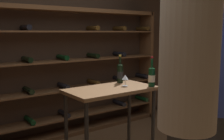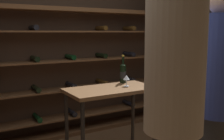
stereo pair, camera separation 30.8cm
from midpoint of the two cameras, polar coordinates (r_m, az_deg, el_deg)
back_wall at (r=4.36m, az=-8.07°, el=5.71°), size 5.69×0.10×2.87m
wine_rack at (r=4.33m, az=-3.28°, el=-0.34°), size 2.99×0.32×1.97m
tasting_table at (r=3.18m, az=2.62°, el=-6.15°), size 1.05×0.56×0.96m
person_bystander_dark_jacket at (r=2.05m, az=17.22°, el=-5.47°), size 0.44×0.43×2.05m
person_guest_khaki at (r=2.70m, az=24.37°, el=-3.61°), size 0.41×0.41×1.97m
wine_crate at (r=4.07m, az=24.58°, el=-13.07°), size 0.54×0.43×0.38m
wine_bottle_black_capsule at (r=3.46m, az=4.90°, el=-0.63°), size 0.08×0.08×0.36m
wine_bottle_green_slim at (r=3.23m, az=11.43°, el=-1.45°), size 0.08×0.08×0.36m
wine_glass_stemmed_right at (r=3.24m, az=5.80°, el=-1.71°), size 0.08×0.08×0.14m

